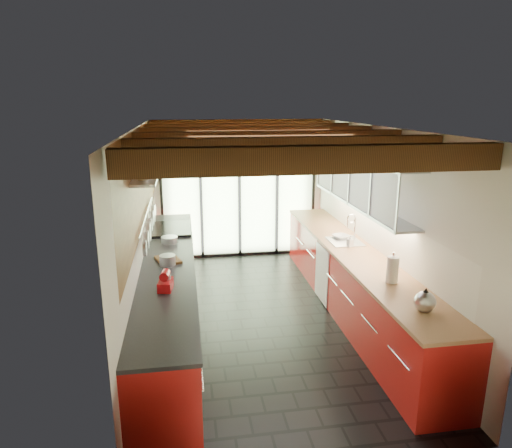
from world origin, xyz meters
The scene contains 18 objects.
ground centered at (0.00, 0.00, 0.00)m, with size 5.50×5.50×0.00m, color black.
room_shell centered at (0.00, 0.00, 1.65)m, with size 5.50×5.50×5.50m.
ceiling_beams centered at (0.00, 0.38, 2.46)m, with size 3.14×5.06×4.90m.
glass_door centered at (0.00, 2.69, 1.66)m, with size 2.95×0.10×2.90m.
left_counter centered at (-1.28, 0.00, 0.46)m, with size 0.68×5.00×0.92m.
range_stove centered at (-1.28, 1.45, 0.47)m, with size 0.66×0.90×0.97m.
right_counter centered at (1.27, 0.00, 0.46)m, with size 0.68×5.00×0.92m.
sink_assembly centered at (1.29, 0.40, 0.96)m, with size 0.45×0.52×0.43m.
upper_cabinets_right centered at (1.43, 0.30, 1.85)m, with size 0.34×3.00×3.00m.
left_wall_fixtures centered at (-1.47, 0.29, 1.78)m, with size 0.28×2.60×0.96m.
stand_mixer centered at (-1.27, -0.96, 1.01)m, with size 0.17×0.27×0.23m.
pot_large centered at (-1.27, -0.18, 0.98)m, with size 0.20×0.20×0.13m, color silver.
pot_small centered at (-1.27, 0.76, 0.97)m, with size 0.24×0.24×0.09m, color silver.
cutting_board centered at (-1.27, -0.02, 0.94)m, with size 0.27×0.38×0.03m, color brown.
kettle centered at (1.27, -1.90, 1.03)m, with size 0.24×0.28×0.25m.
paper_towel centered at (1.27, -1.17, 1.07)m, with size 0.14×0.14×0.36m.
soap_bottle centered at (1.27, 0.17, 1.01)m, with size 0.08×0.08×0.17m, color silver.
bowl centered at (1.27, 0.58, 0.95)m, with size 0.24×0.24×0.06m, color silver.
Camera 1 is at (-1.02, -5.71, 2.93)m, focal length 32.00 mm.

